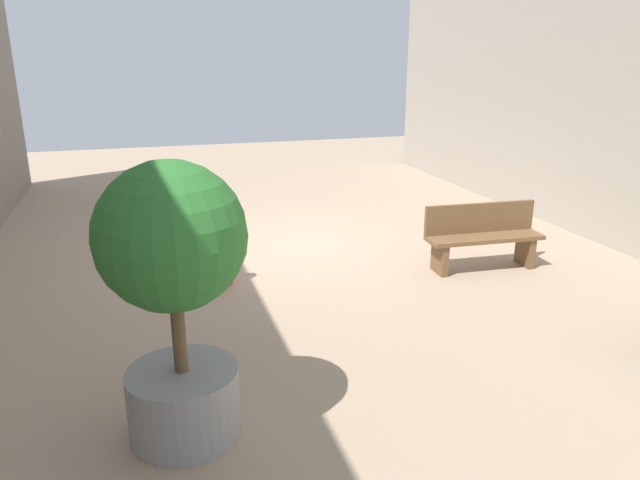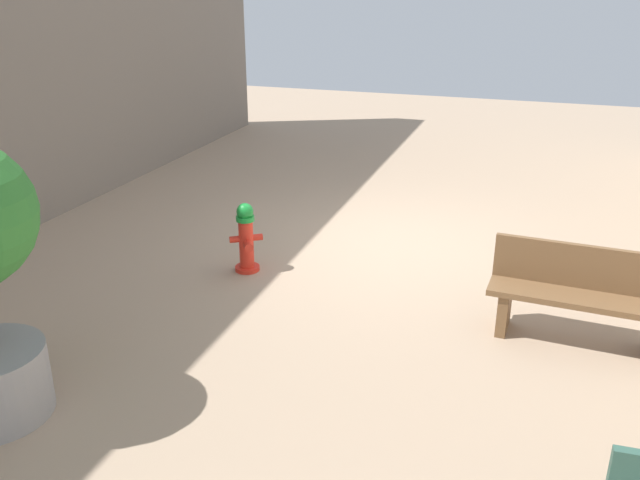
% 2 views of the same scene
% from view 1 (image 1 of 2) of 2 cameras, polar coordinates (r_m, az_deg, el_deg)
% --- Properties ---
extents(ground_plane, '(23.40, 23.40, 0.00)m').
position_cam_1_polar(ground_plane, '(9.78, -2.49, -0.44)').
color(ground_plane, tan).
extents(fire_hydrant, '(0.37, 0.36, 0.85)m').
position_cam_1_polar(fire_hydrant, '(8.09, -9.57, -1.38)').
color(fire_hydrant, red).
rests_on(fire_hydrant, ground_plane).
extents(bench_near, '(1.74, 0.54, 0.95)m').
position_cam_1_polar(bench_near, '(8.90, 15.45, 0.46)').
color(bench_near, brown).
rests_on(bench_near, ground_plane).
extents(planter_tree, '(1.16, 1.16, 2.30)m').
position_cam_1_polar(planter_tree, '(4.65, -13.91, -3.72)').
color(planter_tree, gray).
rests_on(planter_tree, ground_plane).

